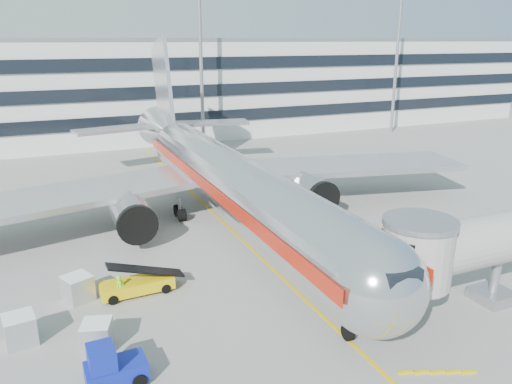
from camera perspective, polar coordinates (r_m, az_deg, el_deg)
name	(u,v)px	position (r m, az deg, el deg)	size (l,w,h in m)	color
ground	(281,277)	(34.26, 2.91, -9.70)	(180.00, 180.00, 0.00)	gray
lead_in_line	(229,228)	(42.66, -3.07, -4.14)	(0.25, 70.00, 0.01)	#DDAA0B
main_jet	(221,175)	(42.88, -3.97, 1.91)	(50.95, 48.70, 16.06)	silver
terminal	(126,87)	(86.71, -14.61, 11.49)	(150.00, 24.25, 15.60)	silver
light_mast_centre	(200,43)	(72.66, -6.37, 16.54)	(2.40, 1.20, 25.45)	gray
light_mast_east	(398,43)	(88.98, 15.92, 16.10)	(2.40, 1.20, 25.45)	gray
belt_loader	(137,284)	(32.82, -13.45, -10.19)	(4.79, 1.88, 2.28)	#D7B309
baggage_tug	(112,368)	(25.29, -16.15, -18.72)	(2.82, 1.87, 2.07)	#0D1C95
cargo_container_left	(97,336)	(28.00, -17.69, -15.36)	(1.83, 1.83, 1.54)	#ACAFB3
cargo_container_right	(78,288)	(32.98, -19.69, -10.29)	(2.00, 2.00, 1.63)	#ACAFB3
cargo_container_front	(20,329)	(29.87, -25.37, -14.01)	(1.74, 1.74, 1.63)	#ACAFB3
ramp_worker	(120,288)	(32.22, -15.26, -10.53)	(0.60, 0.39, 1.64)	#8AFE1A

